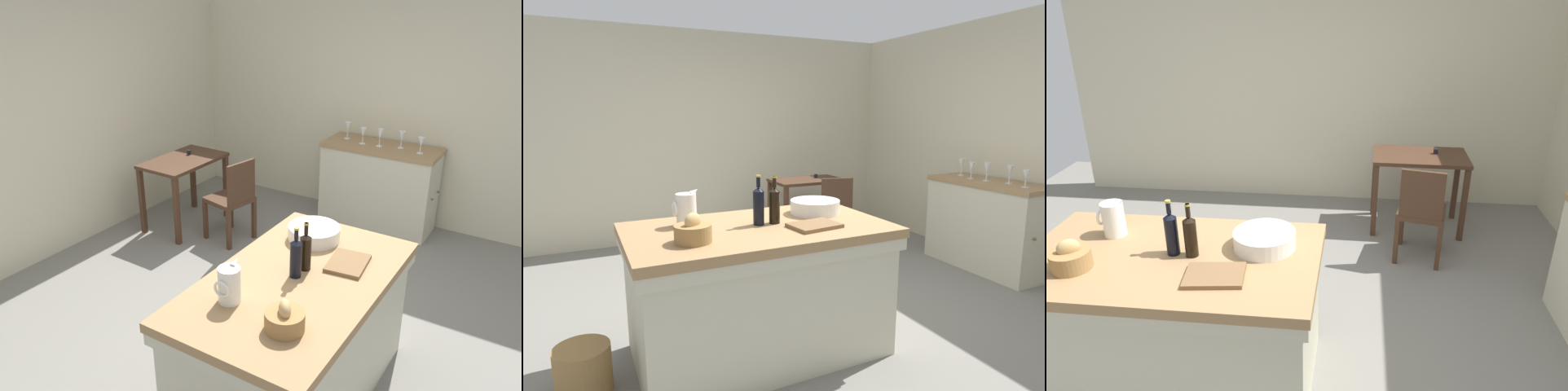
# 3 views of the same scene
# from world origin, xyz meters

# --- Properties ---
(ground_plane) EXTENTS (6.76, 6.76, 0.00)m
(ground_plane) POSITION_xyz_m (0.00, 0.00, 0.00)
(ground_plane) COLOR slate
(wall_back) EXTENTS (5.32, 0.12, 2.60)m
(wall_back) POSITION_xyz_m (0.00, 2.60, 1.30)
(wall_back) COLOR beige
(wall_back) RESTS_ON ground
(island_table) EXTENTS (1.68, 0.97, 0.88)m
(island_table) POSITION_xyz_m (-0.49, -0.40, 0.47)
(island_table) COLOR #99754C
(island_table) RESTS_ON ground
(writing_desk) EXTENTS (0.91, 0.57, 0.82)m
(writing_desk) POSITION_xyz_m (1.12, 1.88, 0.64)
(writing_desk) COLOR #472D1E
(writing_desk) RESTS_ON ground
(wooden_chair) EXTENTS (0.47, 0.47, 0.89)m
(wooden_chair) POSITION_xyz_m (1.09, 1.21, 0.48)
(wooden_chair) COLOR #472D1E
(wooden_chair) RESTS_ON ground
(pitcher) EXTENTS (0.17, 0.13, 0.25)m
(pitcher) POSITION_xyz_m (-0.91, -0.20, 0.99)
(pitcher) COLOR white
(pitcher) RESTS_ON island_table
(wash_bowl) EXTENTS (0.36, 0.36, 0.10)m
(wash_bowl) POSITION_xyz_m (0.02, -0.25, 0.93)
(wash_bowl) COLOR white
(wash_bowl) RESTS_ON island_table
(bread_basket) EXTENTS (0.21, 0.21, 0.17)m
(bread_basket) POSITION_xyz_m (-0.96, -0.58, 0.94)
(bread_basket) COLOR olive
(bread_basket) RESTS_ON island_table
(cutting_board) EXTENTS (0.33, 0.26, 0.02)m
(cutting_board) POSITION_xyz_m (-0.18, -0.59, 0.89)
(cutting_board) COLOR brown
(cutting_board) RESTS_ON island_table
(wine_bottle_dark) EXTENTS (0.07, 0.07, 0.32)m
(wine_bottle_dark) POSITION_xyz_m (-0.37, -0.39, 1.01)
(wine_bottle_dark) COLOR black
(wine_bottle_dark) RESTS_ON island_table
(wine_bottle_amber) EXTENTS (0.07, 0.07, 0.33)m
(wine_bottle_amber) POSITION_xyz_m (-0.48, -0.38, 1.01)
(wine_bottle_amber) COLOR black
(wine_bottle_amber) RESTS_ON island_table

